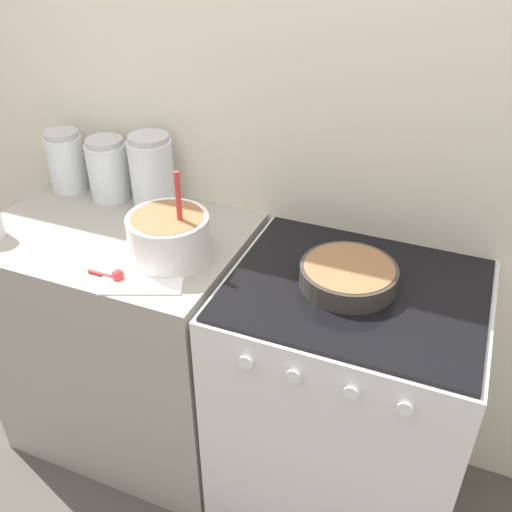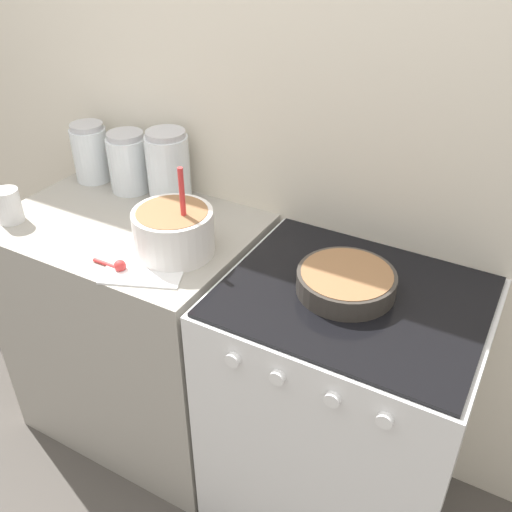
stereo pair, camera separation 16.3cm
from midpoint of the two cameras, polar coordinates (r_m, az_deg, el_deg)
wall_back at (r=1.85m, az=5.57°, el=11.87°), size 4.70×0.05×2.40m
countertop_cabinet at (r=2.19m, az=-9.41°, el=-7.31°), size 0.85×0.61×0.92m
stove at (r=1.91m, az=10.93°, el=-15.00°), size 0.74×0.62×0.92m
mixing_bowl at (r=1.71m, az=-5.56°, el=2.60°), size 0.24×0.24×0.29m
baking_pan at (r=1.59m, az=11.93°, el=-2.61°), size 0.27×0.27×0.06m
storage_jar_left at (r=2.22m, az=-14.12°, el=9.62°), size 0.13×0.13×0.22m
storage_jar_middle at (r=2.11m, az=-10.43°, el=8.80°), size 0.14×0.14×0.22m
storage_jar_right at (r=2.00m, az=-6.40°, el=8.31°), size 0.15×0.15×0.26m
tin_can at (r=2.02m, az=-21.43°, el=4.64°), size 0.08×0.08×0.11m
recipe_page at (r=1.71m, az=-7.99°, el=-0.60°), size 0.31×0.33×0.01m
measuring_spoon at (r=1.69m, az=-11.09°, el=-1.01°), size 0.12×0.04×0.04m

